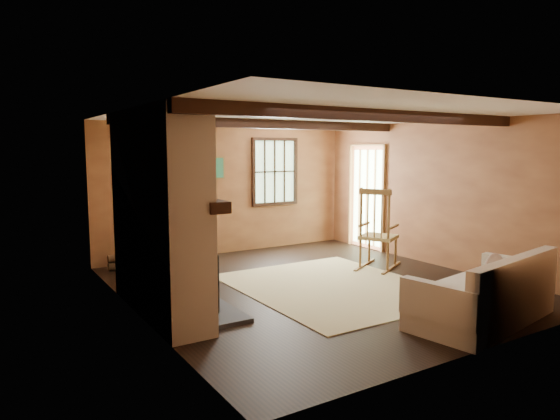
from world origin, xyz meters
TOP-DOWN VIEW (x-y plane):
  - ground at (0.00, 0.00)m, footprint 5.50×5.50m
  - room_envelope at (0.22, 0.26)m, footprint 5.02×5.52m
  - fireplace at (-2.23, -0.00)m, footprint 1.02×2.30m
  - rug at (0.20, -0.20)m, footprint 2.50×3.00m
  - rocking_chair at (1.49, 0.31)m, footprint 1.08×0.91m
  - sofa at (0.76, -2.25)m, footprint 2.07×1.19m
  - firewood_pile at (-1.95, 2.42)m, footprint 0.70×0.13m
  - laundry_basket at (-0.75, 2.55)m, footprint 0.58×0.50m
  - basket_pillow at (-0.75, 2.55)m, footprint 0.47×0.42m
  - armchair at (-1.63, 1.96)m, footprint 1.07×1.07m

SIDE VIEW (x-z plane):
  - ground at x=0.00m, z-range 0.00..0.00m
  - rug at x=0.20m, z-range 0.00..0.01m
  - firewood_pile at x=-1.95m, z-range 0.00..0.26m
  - laundry_basket at x=-0.75m, z-range 0.00..0.30m
  - sofa at x=0.76m, z-range -0.11..0.68m
  - armchair at x=-1.63m, z-range 0.00..0.71m
  - basket_pillow at x=-0.75m, z-range 0.30..0.50m
  - rocking_chair at x=1.49m, z-range -0.10..1.22m
  - fireplace at x=-2.23m, z-range -0.10..2.30m
  - room_envelope at x=0.22m, z-range 0.41..2.85m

